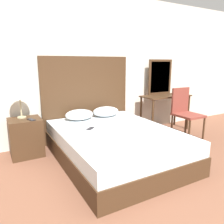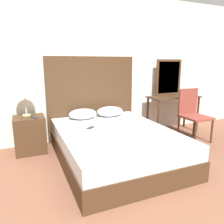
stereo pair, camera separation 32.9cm
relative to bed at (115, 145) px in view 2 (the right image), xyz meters
name	(u,v)px [view 2 (the right image)]	position (x,y,z in m)	size (l,w,h in m)	color
wall_back	(83,68)	(-0.14, 1.16, 1.12)	(10.00, 0.06, 2.70)	silver
bed	(115,145)	(0.00, 0.00, 0.00)	(1.61, 2.12, 0.47)	#422B19
headboard	(92,99)	(0.00, 1.09, 0.55)	(1.69, 0.05, 1.56)	#422B19
pillow_left	(83,114)	(-0.26, 0.82, 0.33)	(0.49, 0.39, 0.18)	silver
pillow_right	(110,111)	(0.26, 0.82, 0.33)	(0.49, 0.39, 0.18)	silver
phone_on_bed	(90,128)	(-0.31, 0.23, 0.24)	(0.16, 0.15, 0.01)	#232328
nightstand	(30,134)	(-1.16, 0.82, 0.07)	(0.48, 0.45, 0.60)	#422B19
table_lamp	(25,94)	(-1.19, 0.91, 0.73)	(0.31, 0.31, 0.44)	tan
phone_on_nightstand	(35,118)	(-1.08, 0.71, 0.37)	(0.12, 0.16, 0.01)	black
vanity_desk	(173,103)	(1.67, 0.77, 0.40)	(1.07, 0.47, 0.77)	#422B19
vanity_mirror	(169,77)	(1.67, 0.97, 0.91)	(0.61, 0.03, 0.75)	#422B19
chair	(192,112)	(1.72, 0.27, 0.31)	(0.45, 0.51, 0.96)	brown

